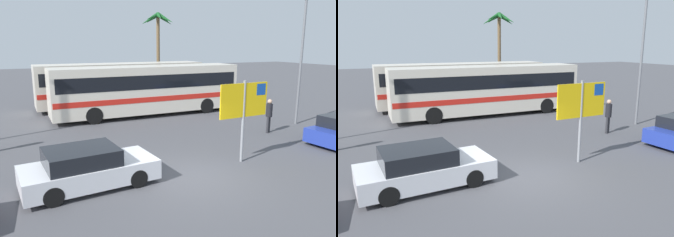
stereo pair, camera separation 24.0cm
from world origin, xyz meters
TOP-DOWN VIEW (x-y plane):
  - ground at (0.00, 0.00)m, footprint 120.00×120.00m
  - bus_front_coach at (2.50, 10.42)m, footprint 12.18×2.46m
  - bus_rear_coach at (1.95, 14.11)m, footprint 12.18×2.46m
  - ferry_sign at (2.60, 0.66)m, footprint 2.20×0.15m
  - car_white at (-3.39, 0.85)m, footprint 4.38×2.19m
  - pedestrian_by_bus at (6.53, 3.60)m, footprint 0.32×0.32m
  - lamp_post_left_side at (9.36, 4.44)m, footprint 0.56×0.20m
  - palm_tree_seaside at (7.39, 20.07)m, footprint 3.29×3.44m

SIDE VIEW (x-z plane):
  - ground at x=0.00m, z-range 0.00..0.00m
  - car_white at x=-3.39m, z-range -0.03..1.30m
  - pedestrian_by_bus at x=6.53m, z-range 0.16..1.93m
  - bus_front_coach at x=2.50m, z-range 0.20..3.37m
  - bus_rear_coach at x=1.95m, z-range 0.20..3.37m
  - ferry_sign at x=2.60m, z-range 0.73..3.93m
  - lamp_post_left_side at x=9.36m, z-range 0.33..7.49m
  - palm_tree_seaside at x=7.39m, z-range 2.40..9.85m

